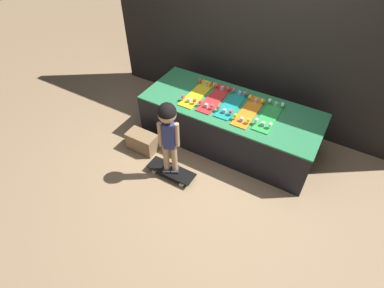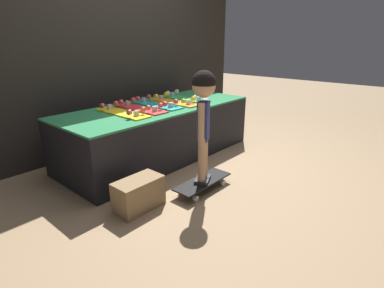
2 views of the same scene
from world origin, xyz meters
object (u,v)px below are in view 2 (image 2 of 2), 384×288
object	(u,v)px
child	(204,106)
skateboard_orange_on_rack	(174,101)
skateboard_green_on_rack	(185,98)
skateboard_yellow_on_rack	(122,112)
storage_box	(139,194)
skateboard_teal_on_rack	(157,104)
skateboard_on_floor	(203,182)
skateboard_red_on_rack	(140,108)

from	to	relation	value
child	skateboard_orange_on_rack	bearing A→B (deg)	30.45
skateboard_orange_on_rack	skateboard_green_on_rack	xyz separation A→B (m)	(0.25, 0.05, 0.00)
skateboard_yellow_on_rack	storage_box	xyz separation A→B (m)	(-0.43, -0.74, -0.50)
skateboard_yellow_on_rack	skateboard_teal_on_rack	world-z (taller)	same
child	storage_box	distance (m)	0.91
skateboard_yellow_on_rack	skateboard_on_floor	distance (m)	1.10
storage_box	child	bearing A→B (deg)	-18.35
skateboard_orange_on_rack	skateboard_green_on_rack	bearing A→B (deg)	10.85
skateboard_teal_on_rack	skateboard_on_floor	distance (m)	1.15
skateboard_red_on_rack	child	xyz separation A→B (m)	(-0.08, -0.95, 0.17)
skateboard_green_on_rack	skateboard_orange_on_rack	bearing A→B (deg)	-169.15
skateboard_red_on_rack	skateboard_orange_on_rack	world-z (taller)	same
child	storage_box	size ratio (longest dim) A/B	2.49
skateboard_orange_on_rack	storage_box	distance (m)	1.46
skateboard_orange_on_rack	skateboard_on_floor	xyz separation A→B (m)	(-0.58, -0.92, -0.55)
skateboard_orange_on_rack	skateboard_red_on_rack	bearing A→B (deg)	176.73
skateboard_green_on_rack	storage_box	bearing A→B (deg)	-151.53
skateboard_yellow_on_rack	child	distance (m)	0.96
skateboard_red_on_rack	skateboard_teal_on_rack	size ratio (longest dim) A/B	1.00
skateboard_red_on_rack	skateboard_green_on_rack	bearing A→B (deg)	1.47
skateboard_green_on_rack	skateboard_on_floor	size ratio (longest dim) A/B	1.11
skateboard_red_on_rack	storage_box	xyz separation A→B (m)	(-0.68, -0.75, -0.50)
skateboard_red_on_rack	skateboard_teal_on_rack	world-z (taller)	same
skateboard_yellow_on_rack	skateboard_on_floor	size ratio (longest dim) A/B	1.11
skateboard_teal_on_rack	skateboard_orange_on_rack	bearing A→B (deg)	-9.50
skateboard_orange_on_rack	storage_box	world-z (taller)	skateboard_orange_on_rack
skateboard_orange_on_rack	skateboard_on_floor	bearing A→B (deg)	-122.23
skateboard_on_floor	skateboard_yellow_on_rack	bearing A→B (deg)	99.89
skateboard_yellow_on_rack	skateboard_on_floor	xyz separation A→B (m)	(0.16, -0.93, -0.55)
skateboard_yellow_on_rack	skateboard_orange_on_rack	size ratio (longest dim) A/B	1.00
skateboard_teal_on_rack	storage_box	distance (m)	1.30
skateboard_yellow_on_rack	child	xyz separation A→B (m)	(0.16, -0.93, 0.17)
skateboard_on_floor	storage_box	size ratio (longest dim) A/B	1.53
skateboard_yellow_on_rack	skateboard_teal_on_rack	bearing A→B (deg)	3.00
storage_box	skateboard_yellow_on_rack	bearing A→B (deg)	59.76
skateboard_green_on_rack	child	xyz separation A→B (m)	(-0.83, -0.96, 0.17)
skateboard_yellow_on_rack	skateboard_on_floor	bearing A→B (deg)	-80.11
skateboard_green_on_rack	skateboard_on_floor	world-z (taller)	skateboard_green_on_rack
child	skateboard_teal_on_rack	bearing A→B (deg)	43.61
skateboard_orange_on_rack	skateboard_teal_on_rack	bearing A→B (deg)	170.50
skateboard_teal_on_rack	storage_box	xyz separation A→B (m)	(-0.92, -0.76, -0.50)
skateboard_orange_on_rack	child	distance (m)	1.10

